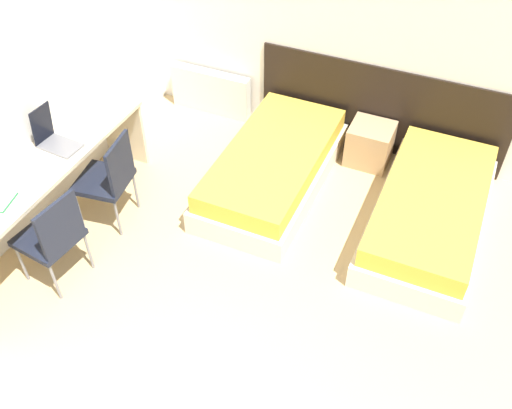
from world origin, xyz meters
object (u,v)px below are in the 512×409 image
chair_near_notebook (52,235)px  bed_near_door (429,212)px  bed_near_window (273,168)px  chair_near_laptop (109,176)px  laptop (54,138)px  nightstand (370,144)px

chair_near_notebook → bed_near_door: bearing=41.5°
bed_near_window → chair_near_laptop: chair_near_laptop is taller
bed_near_door → laptop: bearing=-160.8°
bed_near_door → chair_near_laptop: (-2.64, -1.02, 0.30)m
chair_near_laptop → chair_near_notebook: size_ratio=1.00×
bed_near_window → chair_near_laptop: 1.55m
chair_near_laptop → chair_near_notebook: 0.76m
laptop → chair_near_notebook: bearing=-53.5°
bed_near_door → chair_near_laptop: 2.84m
bed_near_window → bed_near_door: (1.51, 0.00, 0.00)m
laptop → bed_near_door: bearing=23.2°
chair_near_notebook → bed_near_window: bearing=65.1°
chair_near_notebook → laptop: laptop is taller
bed_near_door → nightstand: size_ratio=4.42×
nightstand → bed_near_door: bearing=-44.5°
bed_near_window → chair_near_laptop: bearing=-137.9°
bed_near_door → chair_near_laptop: size_ratio=2.08×
bed_near_door → nightstand: (-0.75, 0.74, 0.01)m
chair_near_notebook → chair_near_laptop: bearing=97.4°
nightstand → chair_near_notebook: bearing=-126.7°
chair_near_notebook → laptop: bearing=130.0°
nightstand → laptop: bearing=-142.1°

